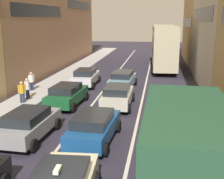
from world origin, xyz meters
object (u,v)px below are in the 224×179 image
object	(u,v)px
hatchback_centre_lane_third	(118,95)
bus_mid_queue_primary	(164,45)
sedan_right_lane_behind_truck	(170,114)
removalist_box_truck	(184,148)
pedestrian_far_sidewalk	(31,81)
wagon_left_lane_second	(28,124)
pedestrian_near_kerb	(27,88)
pedestrian_mid_sidewalk	(22,91)
sedan_left_lane_fourth	(86,77)
sedan_centre_lane_second	(94,127)
coupe_centre_lane_fourth	(123,79)
sedan_left_lane_third	(67,94)

from	to	relation	value
hatchback_centre_lane_third	bus_mid_queue_primary	size ratio (longest dim) A/B	0.41
sedan_right_lane_behind_truck	bus_mid_queue_primary	distance (m)	19.30
removalist_box_truck	pedestrian_far_sidewalk	world-z (taller)	removalist_box_truck
bus_mid_queue_primary	wagon_left_lane_second	bearing A→B (deg)	160.30
removalist_box_truck	pedestrian_near_kerb	size ratio (longest dim) A/B	4.66
removalist_box_truck	pedestrian_far_sidewalk	distance (m)	17.56
pedestrian_mid_sidewalk	wagon_left_lane_second	bearing A→B (deg)	176.22
sedan_left_lane_fourth	bus_mid_queue_primary	world-z (taller)	bus_mid_queue_primary
pedestrian_mid_sidewalk	hatchback_centre_lane_third	bearing A→B (deg)	-117.50
sedan_centre_lane_second	sedan_left_lane_fourth	distance (m)	12.57
wagon_left_lane_second	pedestrian_far_sidewalk	xyz separation A→B (m)	(-3.90, 9.24, 0.15)
coupe_centre_lane_fourth	sedan_left_lane_fourth	size ratio (longest dim) A/B	1.01
removalist_box_truck	hatchback_centre_lane_third	world-z (taller)	removalist_box_truck
sedan_centre_lane_second	pedestrian_far_sidewalk	distance (m)	11.62
sedan_centre_lane_second	wagon_left_lane_second	world-z (taller)	same
coupe_centre_lane_fourth	sedan_left_lane_fourth	xyz separation A→B (m)	(-3.39, 0.59, 0.00)
removalist_box_truck	wagon_left_lane_second	bearing A→B (deg)	59.73
removalist_box_truck	sedan_right_lane_behind_truck	xyz separation A→B (m)	(-0.19, 7.02, -1.18)
removalist_box_truck	wagon_left_lane_second	distance (m)	8.48
hatchback_centre_lane_third	pedestrian_mid_sidewalk	xyz separation A→B (m)	(-6.67, -0.50, 0.15)
hatchback_centre_lane_third	wagon_left_lane_second	bearing A→B (deg)	149.43
bus_mid_queue_primary	pedestrian_mid_sidewalk	world-z (taller)	bus_mid_queue_primary
sedan_centre_lane_second	wagon_left_lane_second	size ratio (longest dim) A/B	1.01
hatchback_centre_lane_third	sedan_right_lane_behind_truck	world-z (taller)	same
hatchback_centre_lane_third	sedan_left_lane_third	size ratio (longest dim) A/B	0.98
sedan_centre_lane_second	pedestrian_mid_sidewalk	size ratio (longest dim) A/B	2.64
pedestrian_mid_sidewalk	pedestrian_far_sidewalk	size ratio (longest dim) A/B	1.00
sedan_centre_lane_second	bus_mid_queue_primary	xyz separation A→B (m)	(3.49, 21.75, 2.03)
sedan_left_lane_fourth	pedestrian_far_sidewalk	world-z (taller)	pedestrian_far_sidewalk
hatchback_centre_lane_third	sedan_right_lane_behind_truck	distance (m)	4.87
coupe_centre_lane_fourth	pedestrian_near_kerb	size ratio (longest dim) A/B	2.65
removalist_box_truck	wagon_left_lane_second	xyz separation A→B (m)	(-7.20, 4.33, -1.18)
hatchback_centre_lane_third	pedestrian_far_sidewalk	world-z (taller)	pedestrian_far_sidewalk
sedan_left_lane_fourth	pedestrian_near_kerb	distance (m)	6.22
sedan_centre_lane_second	sedan_left_lane_third	xyz separation A→B (m)	(-3.17, 5.78, 0.00)
sedan_right_lane_behind_truck	pedestrian_mid_sidewalk	bearing A→B (deg)	73.68
removalist_box_truck	pedestrian_mid_sidewalk	bearing A→B (deg)	46.33
hatchback_centre_lane_third	pedestrian_mid_sidewalk	distance (m)	6.69
coupe_centre_lane_fourth	bus_mid_queue_primary	distance (m)	11.01
wagon_left_lane_second	sedan_left_lane_third	xyz separation A→B (m)	(0.14, 5.92, 0.00)
sedan_left_lane_third	bus_mid_queue_primary	distance (m)	17.42
sedan_right_lane_behind_truck	pedestrian_mid_sidewalk	distance (m)	10.49
sedan_left_lane_fourth	pedestrian_mid_sidewalk	size ratio (longest dim) A/B	2.62
sedan_centre_lane_second	pedestrian_near_kerb	size ratio (longest dim) A/B	2.64
wagon_left_lane_second	coupe_centre_lane_fourth	distance (m)	12.10
wagon_left_lane_second	sedan_right_lane_behind_truck	distance (m)	7.51
bus_mid_queue_primary	sedan_left_lane_third	bearing A→B (deg)	154.93
sedan_left_lane_fourth	pedestrian_far_sidewalk	size ratio (longest dim) A/B	2.62
removalist_box_truck	sedan_left_lane_fourth	size ratio (longest dim) A/B	1.78
sedan_right_lane_behind_truck	hatchback_centre_lane_third	bearing A→B (deg)	44.21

